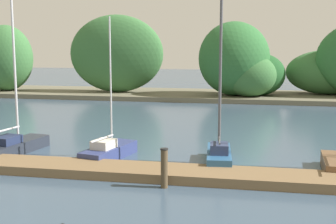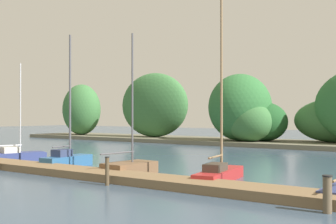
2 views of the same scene
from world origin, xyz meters
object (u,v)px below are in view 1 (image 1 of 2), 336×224
(sailboat_2, at_px, (219,153))
(sailboat_1, at_px, (110,150))
(sailboat_0, at_px, (16,143))
(mooring_piling_1, at_px, (164,168))

(sailboat_2, bearing_deg, sailboat_1, 83.26)
(sailboat_0, height_order, sailboat_2, sailboat_0)
(sailboat_1, distance_m, sailboat_2, 4.72)
(sailboat_2, relative_size, mooring_piling_1, 5.23)
(sailboat_1, bearing_deg, sailboat_0, 101.47)
(sailboat_0, bearing_deg, sailboat_2, -82.09)
(sailboat_1, bearing_deg, sailboat_2, -78.24)
(sailboat_0, xyz_separation_m, sailboat_2, (9.23, -0.28, 0.05))
(sailboat_1, relative_size, mooring_piling_1, 4.34)
(sailboat_2, height_order, mooring_piling_1, sailboat_2)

